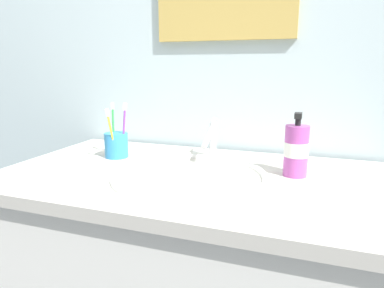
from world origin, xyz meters
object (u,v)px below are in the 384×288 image
(faucet, at_px, (210,138))
(toothbrush_purple, at_px, (124,126))
(toothbrush_cup, at_px, (116,145))
(toothbrush_yellow, at_px, (111,130))
(toothbrush_green, at_px, (113,125))
(soap_dispenser, at_px, (296,150))

(faucet, xyz_separation_m, toothbrush_purple, (-0.28, -0.09, 0.04))
(faucet, xyz_separation_m, toothbrush_cup, (-0.31, -0.10, -0.03))
(toothbrush_yellow, bearing_deg, toothbrush_green, 115.78)
(toothbrush_purple, bearing_deg, faucet, 18.61)
(toothbrush_green, xyz_separation_m, toothbrush_purple, (0.05, -0.02, 0.00))
(faucet, xyz_separation_m, soap_dispenser, (0.29, -0.11, 0.01))
(toothbrush_green, relative_size, toothbrush_purple, 0.99)
(toothbrush_green, height_order, toothbrush_purple, toothbrush_purple)
(toothbrush_green, bearing_deg, faucet, 12.73)
(faucet, xyz_separation_m, toothbrush_green, (-0.33, -0.08, 0.04))
(soap_dispenser, bearing_deg, toothbrush_yellow, -176.79)
(toothbrush_cup, bearing_deg, faucet, 17.04)
(toothbrush_yellow, height_order, toothbrush_purple, toothbrush_purple)
(toothbrush_cup, distance_m, toothbrush_green, 0.07)
(faucet, distance_m, toothbrush_green, 0.35)
(toothbrush_yellow, xyz_separation_m, soap_dispenser, (0.59, 0.03, -0.03))
(toothbrush_green, bearing_deg, toothbrush_cup, -43.65)
(faucet, relative_size, toothbrush_purple, 0.82)
(toothbrush_green, relative_size, soap_dispenser, 0.99)
(toothbrush_cup, bearing_deg, soap_dispenser, -1.09)
(faucet, bearing_deg, toothbrush_cup, -162.96)
(toothbrush_yellow, bearing_deg, faucet, 24.90)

